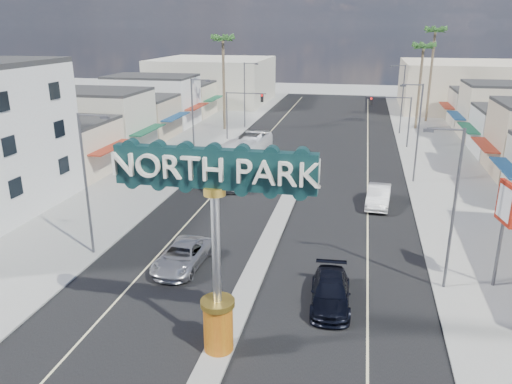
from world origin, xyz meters
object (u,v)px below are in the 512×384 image
at_px(streetlight_l_mid, 194,120).
at_px(streetlight_l_far, 246,92).
at_px(streetlight_r_far, 401,96).
at_px(streetlight_r_near, 451,202).
at_px(palm_right_mid, 423,51).
at_px(gateway_sign, 215,229).
at_px(traffic_signal_left, 241,106).
at_px(palm_left_far, 223,44).
at_px(suv_left, 182,256).
at_px(streetlight_l_near, 88,178).
at_px(streetlight_r_mid, 417,128).
at_px(suv_right, 330,292).
at_px(car_parked_left, 230,181).
at_px(palm_right_far, 435,36).
at_px(traffic_signal_right, 394,112).
at_px(city_bus, 243,158).
at_px(car_parked_right, 379,196).
at_px(bank_pylon_sign, 505,209).

relative_size(streetlight_l_mid, streetlight_l_far, 1.00).
distance_m(streetlight_l_far, streetlight_r_far, 20.87).
distance_m(streetlight_r_near, palm_right_mid, 46.40).
distance_m(gateway_sign, streetlight_r_near, 13.19).
distance_m(traffic_signal_left, palm_left_far, 10.14).
distance_m(streetlight_r_far, suv_left, 45.26).
height_order(traffic_signal_left, streetlight_r_far, streetlight_r_far).
xyz_separation_m(streetlight_l_near, palm_right_mid, (23.43, 46.00, 5.54)).
bearing_deg(streetlight_r_far, streetlight_l_far, 180.00).
relative_size(streetlight_r_far, palm_left_far, 0.69).
relative_size(streetlight_l_near, streetlight_r_mid, 1.00).
distance_m(streetlight_r_near, suv_right, 7.88).
height_order(traffic_signal_left, streetlight_l_far, streetlight_l_far).
relative_size(traffic_signal_left, car_parked_left, 1.47).
xyz_separation_m(palm_right_far, car_parked_left, (-20.50, -37.20, -11.69)).
height_order(traffic_signal_right, streetlight_r_near, streetlight_r_near).
relative_size(streetlight_r_mid, palm_right_mid, 0.74).
distance_m(traffic_signal_left, suv_left, 35.04).
relative_size(streetlight_l_mid, suv_left, 1.72).
bearing_deg(city_bus, gateway_sign, -74.84).
relative_size(streetlight_l_far, suv_left, 1.72).
distance_m(streetlight_l_mid, city_bus, 6.11).
height_order(streetlight_r_near, palm_left_far, palm_left_far).
xyz_separation_m(car_parked_right, city_bus, (-12.70, 6.15, 0.91)).
bearing_deg(streetlight_l_mid, car_parked_left, -46.52).
bearing_deg(streetlight_r_far, palm_left_far, -175.12).
height_order(streetlight_l_far, palm_left_far, palm_left_far).
bearing_deg(car_parked_left, suv_right, -65.25).
distance_m(streetlight_r_near, car_parked_left, 22.18).
height_order(streetlight_l_near, streetlight_l_mid, same).
relative_size(city_bus, bank_pylon_sign, 2.08).
bearing_deg(palm_left_far, suv_right, -67.76).
height_order(palm_right_far, suv_right, palm_right_far).
xyz_separation_m(streetlight_l_far, suv_right, (15.00, -44.97, -4.35)).
bearing_deg(car_parked_left, streetlight_r_far, 54.85).
height_order(palm_left_far, city_bus, palm_left_far).
height_order(car_parked_right, city_bus, city_bus).
height_order(streetlight_r_near, suv_right, streetlight_r_near).
distance_m(streetlight_l_near, palm_right_mid, 51.92).
height_order(palm_right_far, city_bus, palm_right_far).
bearing_deg(streetlight_r_far, city_bus, -124.66).
bearing_deg(traffic_signal_left, car_parked_left, -79.13).
height_order(streetlight_l_mid, suv_right, streetlight_l_mid).
xyz_separation_m(streetlight_r_far, palm_right_far, (4.57, 10.00, 7.32)).
relative_size(suv_right, city_bus, 0.40).
bearing_deg(traffic_signal_right, car_parked_left, -127.41).
xyz_separation_m(suv_right, bank_pylon_sign, (8.73, 3.74, 3.90)).
relative_size(streetlight_l_mid, palm_left_far, 0.69).
bearing_deg(palm_left_far, suv_left, -78.03).
height_order(streetlight_r_mid, palm_right_far, palm_right_far).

